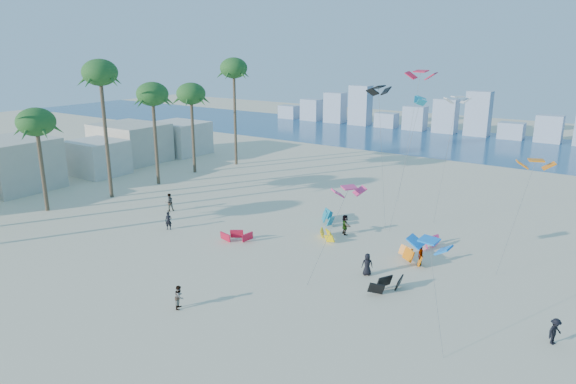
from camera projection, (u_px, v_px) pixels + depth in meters
The scene contains 10 objects.
ground at pixel (116, 304), 34.50m from camera, with size 220.00×220.00×0.00m, color beige.
ocean at pixel (452, 143), 91.59m from camera, with size 220.00×220.00×0.00m, color navy.
kitesurfer_near at pixel (169, 221), 48.20m from camera, with size 0.62×0.40×1.69m, color black.
kitesurfer_mid at pixel (179, 297), 33.72m from camera, with size 0.78×0.61×1.60m, color gray.
kitesurfers_far at pixel (348, 243), 42.72m from camera, with size 38.71×10.50×1.90m.
grounded_kites at pixel (346, 243), 43.90m from camera, with size 17.51×13.34×1.03m.
flying_kites at pixel (452, 116), 44.54m from camera, with size 30.06×31.41×14.56m.
palm_row at pixel (102, 97), 56.02m from camera, with size 6.21×44.80×15.27m.
beachfront_buildings at pixel (81, 154), 68.61m from camera, with size 11.50×43.00×6.00m.
distant_skyline at pixel (464, 118), 99.33m from camera, with size 85.00×3.00×8.40m.
Camera 1 is at (27.12, -19.15, 16.63)m, focal length 32.23 mm.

